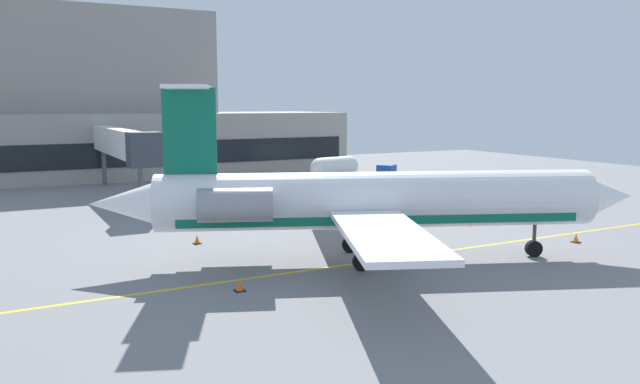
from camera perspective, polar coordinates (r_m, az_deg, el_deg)
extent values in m
cube|color=slate|center=(34.75, 3.56, -5.97)|extent=(120.00, 120.00, 0.10)
cube|color=yellow|center=(33.70, 4.70, -6.34)|extent=(108.00, 0.24, 0.01)
cube|color=red|center=(47.03, 10.43, -2.32)|extent=(0.30, 8.00, 0.01)
cube|color=gray|center=(77.01, -20.53, 4.02)|extent=(60.83, 15.04, 7.27)
cube|color=gray|center=(80.84, -20.76, 11.10)|extent=(29.51, 10.53, 12.21)
cube|color=black|center=(69.58, -19.66, 3.14)|extent=(58.40, 0.12, 2.65)
cube|color=silver|center=(59.88, -17.98, 4.37)|extent=(1.40, 19.66, 2.40)
cube|color=#2D333D|center=(49.38, -15.75, 3.76)|extent=(2.40, 2.00, 2.64)
cylinder|color=#4C4C51|center=(68.31, -19.12, 2.15)|extent=(0.44, 0.44, 3.72)
cylinder|color=#4C4C51|center=(51.33, -16.03, 0.46)|extent=(0.44, 0.44, 3.72)
cylinder|color=white|center=(33.26, 5.26, -0.71)|extent=(22.55, 11.55, 2.99)
cube|color=#0C664C|center=(33.39, 5.24, -2.11)|extent=(20.30, 10.39, 0.54)
cone|color=white|center=(37.76, 24.42, -0.35)|extent=(4.16, 3.96, 2.93)
cone|color=white|center=(33.30, -17.13, -1.02)|extent=(4.57, 3.83, 2.55)
cube|color=white|center=(39.66, 2.05, 0.08)|extent=(7.15, 10.88, 0.28)
cube|color=white|center=(26.73, 5.96, -3.86)|extent=(7.15, 10.88, 0.28)
cylinder|color=gray|center=(34.97, -7.49, 0.06)|extent=(3.95, 2.89, 1.65)
cylinder|color=gray|center=(30.30, -7.74, -1.18)|extent=(3.95, 2.89, 1.65)
cube|color=#0C664C|center=(32.46, -11.83, 5.47)|extent=(2.59, 1.24, 4.37)
cube|color=white|center=(32.44, -11.94, 9.33)|extent=(3.76, 5.23, 0.20)
cylinder|color=#3F3F44|center=(36.31, 19.00, -3.51)|extent=(0.20, 0.20, 1.37)
cylinder|color=black|center=(36.50, 18.94, -4.91)|extent=(0.97, 0.67, 0.90)
cylinder|color=#3F3F44|center=(35.29, 2.77, -3.40)|extent=(0.20, 0.20, 1.37)
cylinder|color=black|center=(35.48, 2.76, -4.84)|extent=(0.97, 0.67, 0.90)
cylinder|color=#3F3F44|center=(31.53, 3.82, -4.80)|extent=(0.20, 0.20, 1.37)
cylinder|color=black|center=(31.75, 3.81, -6.40)|extent=(0.97, 0.67, 0.90)
cube|color=#1E4CB2|center=(62.76, 5.13, 0.98)|extent=(3.75, 4.24, 0.65)
cube|color=#1A4197|center=(62.26, 6.09, 1.86)|extent=(2.23, 2.22, 1.40)
cylinder|color=black|center=(63.16, 6.59, 0.71)|extent=(0.64, 0.73, 0.70)
cylinder|color=black|center=(61.49, 6.02, 0.52)|extent=(0.64, 0.73, 0.70)
cylinder|color=black|center=(64.13, 4.27, 0.85)|extent=(0.64, 0.73, 0.70)
cylinder|color=black|center=(62.48, 3.65, 0.67)|extent=(0.64, 0.73, 0.70)
cylinder|color=white|center=(69.03, 1.35, 2.31)|extent=(4.47, 2.91, 2.22)
sphere|color=white|center=(70.36, 2.65, 2.41)|extent=(2.18, 2.18, 2.18)
sphere|color=white|center=(67.73, 0.00, 2.20)|extent=(2.18, 2.18, 2.18)
cube|color=#59595B|center=(68.57, 0.44, 1.19)|extent=(0.60, 2.00, 0.35)
cube|color=#59595B|center=(69.78, 2.24, 1.31)|extent=(0.60, 2.00, 0.35)
cone|color=orange|center=(28.60, -7.35, -8.44)|extent=(0.36, 0.36, 0.55)
cube|color=black|center=(28.68, -7.34, -8.93)|extent=(0.47, 0.47, 0.04)
cone|color=orange|center=(41.10, 22.34, -3.91)|extent=(0.36, 0.36, 0.55)
cube|color=black|center=(41.16, 22.32, -4.26)|extent=(0.47, 0.47, 0.04)
cone|color=orange|center=(38.39, -11.17, -4.26)|extent=(0.36, 0.36, 0.55)
cube|color=black|center=(38.45, -11.16, -4.63)|extent=(0.47, 0.47, 0.04)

